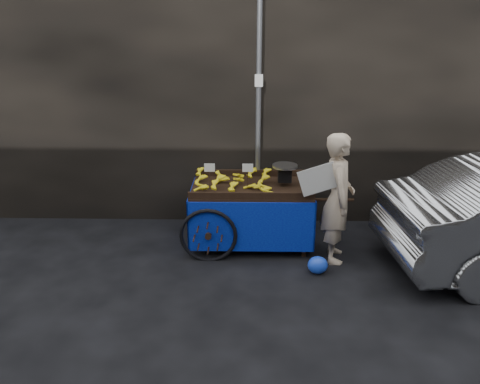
{
  "coord_description": "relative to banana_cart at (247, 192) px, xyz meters",
  "views": [
    {
      "loc": [
        0.18,
        -5.79,
        3.23
      ],
      "look_at": [
        0.04,
        0.5,
        0.92
      ],
      "focal_mm": 35.0,
      "sensor_mm": 36.0,
      "label": 1
    }
  ],
  "objects": [
    {
      "name": "vendor",
      "position": [
        1.26,
        -0.48,
        0.1
      ],
      "size": [
        0.85,
        0.71,
        1.84
      ],
      "rotation": [
        0.0,
        0.0,
        1.49
      ],
      "color": "tan",
      "rests_on": "ground"
    },
    {
      "name": "plastic_bag",
      "position": [
        0.96,
        -0.93,
        -0.7
      ],
      "size": [
        0.27,
        0.22,
        0.25
      ],
      "primitive_type": "ellipsoid",
      "color": "blue",
      "rests_on": "ground"
    },
    {
      "name": "street_pole",
      "position": [
        0.16,
        0.55,
        1.19
      ],
      "size": [
        0.12,
        0.1,
        4.0
      ],
      "color": "slate",
      "rests_on": "ground"
    },
    {
      "name": "ground",
      "position": [
        -0.14,
        -0.75,
        -0.82
      ],
      "size": [
        80.0,
        80.0,
        0.0
      ],
      "primitive_type": "plane",
      "color": "black",
      "rests_on": "ground"
    },
    {
      "name": "building_wall",
      "position": [
        0.25,
        1.85,
        1.68
      ],
      "size": [
        13.5,
        2.0,
        5.0
      ],
      "color": "black",
      "rests_on": "ground"
    },
    {
      "name": "banana_cart",
      "position": [
        0.0,
        0.0,
        0.0
      ],
      "size": [
        2.45,
        1.25,
        1.33
      ],
      "rotation": [
        0.0,
        0.0,
        0.01
      ],
      "color": "black",
      "rests_on": "ground"
    }
  ]
}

